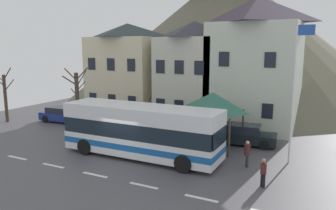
# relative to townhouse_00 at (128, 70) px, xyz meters

# --- Properties ---
(ground_plane) EXTENTS (40.00, 60.00, 0.07)m
(ground_plane) POSITION_rel_townhouse_00_xyz_m (7.23, -11.77, -4.46)
(ground_plane) COLOR #4E4C50
(townhouse_00) EXTENTS (6.58, 5.60, 8.87)m
(townhouse_00) POSITION_rel_townhouse_00_xyz_m (0.00, 0.00, 0.00)
(townhouse_00) COLOR beige
(townhouse_00) RESTS_ON ground_plane
(townhouse_01) EXTENTS (5.20, 6.24, 8.88)m
(townhouse_01) POSITION_rel_townhouse_00_xyz_m (6.81, 0.32, 0.01)
(townhouse_01) COLOR beige
(townhouse_01) RESTS_ON ground_plane
(townhouse_02) EXTENTS (6.78, 6.40, 10.62)m
(townhouse_02) POSITION_rel_townhouse_00_xyz_m (12.25, 0.40, 0.88)
(townhouse_02) COLOR beige
(townhouse_02) RESTS_ON ground_plane
(hilltop_castle) EXTENTS (42.11, 42.11, 24.40)m
(hilltop_castle) POSITION_rel_townhouse_00_xyz_m (4.96, 16.79, 4.34)
(hilltop_castle) COLOR #62604D
(hilltop_castle) RESTS_ON ground_plane
(transit_bus) EXTENTS (9.98, 2.82, 3.17)m
(transit_bus) POSITION_rel_townhouse_00_xyz_m (7.89, -10.50, -2.83)
(transit_bus) COLOR white
(transit_bus) RESTS_ON ground_plane
(bus_shelter) EXTENTS (3.60, 3.60, 3.68)m
(bus_shelter) POSITION_rel_townhouse_00_xyz_m (11.03, -6.46, -1.41)
(bus_shelter) COLOR #473D33
(bus_shelter) RESTS_ON ground_plane
(parked_car_01) EXTENTS (4.55, 2.22, 1.39)m
(parked_car_01) POSITION_rel_townhouse_00_xyz_m (12.76, -5.08, -3.75)
(parked_car_01) COLOR black
(parked_car_01) RESTS_ON ground_plane
(parked_car_02) EXTENTS (4.48, 2.12, 1.41)m
(parked_car_02) POSITION_rel_townhouse_00_xyz_m (2.94, -4.79, -3.74)
(parked_car_02) COLOR silver
(parked_car_02) RESTS_ON ground_plane
(parked_car_03) EXTENTS (4.56, 2.26, 1.34)m
(parked_car_03) POSITION_rel_townhouse_00_xyz_m (-3.22, -5.52, -3.77)
(parked_car_03) COLOR navy
(parked_car_03) RESTS_ON ground_plane
(pedestrian_00) EXTENTS (0.33, 0.33, 1.51)m
(pedestrian_00) POSITION_rel_townhouse_00_xyz_m (14.09, -9.28, -3.55)
(pedestrian_00) COLOR #2D2D38
(pedestrian_00) RESTS_ON ground_plane
(pedestrian_01) EXTENTS (0.29, 0.30, 1.43)m
(pedestrian_01) POSITION_rel_townhouse_00_xyz_m (15.43, -11.64, -3.67)
(pedestrian_01) COLOR black
(pedestrian_01) RESTS_ON ground_plane
(pedestrian_02) EXTENTS (0.36, 0.36, 1.55)m
(pedestrian_02) POSITION_rel_townhouse_00_xyz_m (12.27, -8.41, -3.55)
(pedestrian_02) COLOR #38332D
(pedestrian_02) RESTS_ON ground_plane
(public_bench) EXTENTS (1.66, 0.48, 0.87)m
(public_bench) POSITION_rel_townhouse_00_xyz_m (12.69, -4.33, -3.96)
(public_bench) COLOR #33473D
(public_bench) RESTS_ON ground_plane
(flagpole) EXTENTS (0.95, 0.10, 7.91)m
(flagpole) POSITION_rel_townhouse_00_xyz_m (16.18, -7.56, 0.10)
(flagpole) COLOR silver
(flagpole) RESTS_ON ground_plane
(bare_tree_00) EXTENTS (1.99, 1.05, 4.91)m
(bare_tree_00) POSITION_rel_townhouse_00_xyz_m (-7.88, -7.83, -2.15)
(bare_tree_00) COLOR #47382D
(bare_tree_00) RESTS_ON ground_plane
(bare_tree_01) EXTENTS (1.67, 1.85, 5.13)m
(bare_tree_01) POSITION_rel_townhouse_00_xyz_m (0.66, -8.03, -1.89)
(bare_tree_01) COLOR #47382D
(bare_tree_01) RESTS_ON ground_plane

